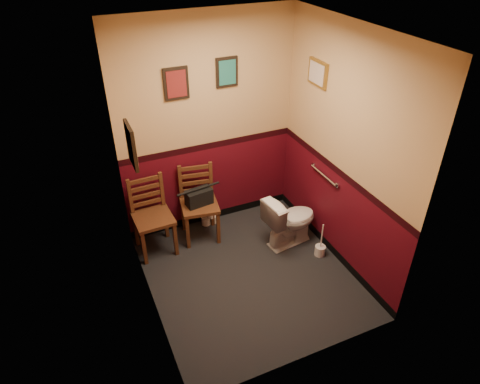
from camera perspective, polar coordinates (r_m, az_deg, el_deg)
name	(u,v)px	position (r m, az deg, el deg)	size (l,w,h in m)	color
floor	(249,275)	(5.04, 1.17, -11.01)	(2.20, 2.40, 0.00)	black
ceiling	(252,32)	(3.70, 1.68, 20.53)	(2.20, 2.40, 0.00)	silver
wall_back	(208,128)	(5.19, -4.30, 8.52)	(2.20, 2.70, 0.00)	#490813
wall_front	(316,248)	(3.36, 10.14, -7.41)	(2.20, 2.70, 0.00)	#490813
wall_left	(139,201)	(3.94, -13.29, -1.12)	(2.40, 2.70, 0.00)	#490813
wall_right	(343,154)	(4.72, 13.60, 5.00)	(2.40, 2.70, 0.00)	#490813
grab_bar	(324,175)	(5.07, 11.12, 2.21)	(0.05, 0.56, 0.06)	silver
framed_print_back_a	(176,84)	(4.85, -8.51, 14.10)	(0.28, 0.04, 0.36)	black
framed_print_back_b	(227,72)	(5.02, -1.76, 15.69)	(0.26, 0.04, 0.34)	black
framed_print_left	(131,146)	(3.78, -14.28, 6.02)	(0.04, 0.30, 0.38)	black
framed_print_right	(318,73)	(4.89, 10.31, 15.33)	(0.04, 0.34, 0.28)	olive
toilet	(290,220)	(5.31, 6.71, -3.76)	(0.38, 0.68, 0.67)	white
toilet_brush	(320,250)	(5.34, 10.62, -7.58)	(0.13, 0.13, 0.46)	silver
chair_left	(152,216)	(5.21, -11.64, -3.19)	(0.46, 0.46, 0.96)	#5B311B
chair_right	(199,203)	(5.35, -5.51, -1.51)	(0.51, 0.51, 0.96)	#5B311B
handbag	(199,197)	(5.24, -5.50, -0.66)	(0.34, 0.20, 0.24)	black
tp_stack	(210,212)	(5.69, -3.96, -2.64)	(0.25, 0.16, 0.44)	silver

